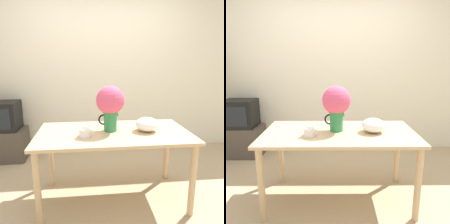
# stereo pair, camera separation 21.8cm
# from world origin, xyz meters

# --- Properties ---
(ground_plane) EXTENTS (12.00, 12.00, 0.00)m
(ground_plane) POSITION_xyz_m (0.00, 0.00, 0.00)
(ground_plane) COLOR tan
(wall_back) EXTENTS (8.00, 0.05, 2.60)m
(wall_back) POSITION_xyz_m (0.00, 1.61, 1.30)
(wall_back) COLOR #EDE5CC
(wall_back) RESTS_ON ground_plane
(table) EXTENTS (1.52, 0.81, 0.75)m
(table) POSITION_xyz_m (0.03, 0.14, 0.65)
(table) COLOR tan
(table) RESTS_ON ground_plane
(flower_vase) EXTENTS (0.28, 0.28, 0.46)m
(flower_vase) POSITION_xyz_m (0.00, 0.18, 1.03)
(flower_vase) COLOR #2D844C
(flower_vase) RESTS_ON table
(coffee_mug) EXTENTS (0.14, 0.10, 0.09)m
(coffee_mug) POSITION_xyz_m (-0.25, 0.00, 0.79)
(coffee_mug) COLOR white
(coffee_mug) RESTS_ON table
(white_bowl) EXTENTS (0.23, 0.23, 0.14)m
(white_bowl) POSITION_xyz_m (0.37, 0.13, 0.82)
(white_bowl) COLOR white
(white_bowl) RESTS_ON table
(tv_stand) EXTENTS (0.61, 0.42, 0.46)m
(tv_stand) POSITION_xyz_m (-1.46, 1.28, 0.23)
(tv_stand) COLOR #4C4238
(tv_stand) RESTS_ON ground_plane
(tv_set) EXTENTS (0.46, 0.41, 0.41)m
(tv_set) POSITION_xyz_m (-1.46, 1.28, 0.67)
(tv_set) COLOR black
(tv_set) RESTS_ON tv_stand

